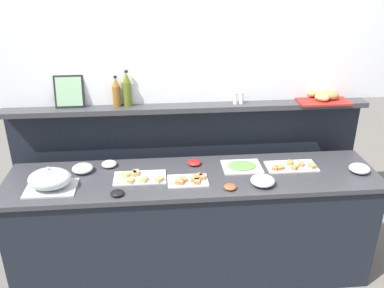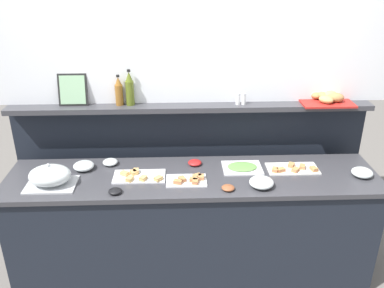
# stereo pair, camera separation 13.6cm
# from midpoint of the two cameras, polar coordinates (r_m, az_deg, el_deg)

# --- Properties ---
(ground_plane) EXTENTS (12.00, 12.00, 0.00)m
(ground_plane) POSITION_cam_midpoint_polar(r_m,az_deg,el_deg) (3.95, -1.64, -11.43)
(ground_plane) COLOR slate
(buffet_counter) EXTENTS (2.69, 0.61, 0.88)m
(buffet_counter) POSITION_cam_midpoint_polar(r_m,az_deg,el_deg) (3.21, -1.03, -11.31)
(buffet_counter) COLOR black
(buffet_counter) RESTS_ON ground_plane
(back_ledge_unit) EXTENTS (2.82, 0.22, 1.28)m
(back_ledge_unit) POSITION_cam_midpoint_polar(r_m,az_deg,el_deg) (3.49, -1.65, -3.63)
(back_ledge_unit) COLOR black
(back_ledge_unit) RESTS_ON ground_plane
(upper_wall_panel) EXTENTS (3.42, 0.08, 1.32)m
(upper_wall_panel) POSITION_cam_midpoint_polar(r_m,az_deg,el_deg) (3.13, -1.97, 17.53)
(upper_wall_panel) COLOR white
(upper_wall_panel) RESTS_ON back_ledge_unit
(sandwich_platter_rear) EXTENTS (0.38, 0.19, 0.04)m
(sandwich_platter_rear) POSITION_cam_midpoint_polar(r_m,az_deg,el_deg) (3.15, 12.42, -3.03)
(sandwich_platter_rear) COLOR white
(sandwich_platter_rear) RESTS_ON buffet_counter
(sandwich_platter_side) EXTENTS (0.37, 0.20, 0.04)m
(sandwich_platter_side) POSITION_cam_midpoint_polar(r_m,az_deg,el_deg) (2.95, -8.61, -4.61)
(sandwich_platter_side) COLOR silver
(sandwich_platter_side) RESTS_ON buffet_counter
(sandwich_platter_front) EXTENTS (0.28, 0.18, 0.04)m
(sandwich_platter_front) POSITION_cam_midpoint_polar(r_m,az_deg,el_deg) (2.89, -1.68, -5.04)
(sandwich_platter_front) COLOR silver
(sandwich_platter_front) RESTS_ON buffet_counter
(cold_cuts_platter) EXTENTS (0.29, 0.23, 0.02)m
(cold_cuts_platter) POSITION_cam_midpoint_polar(r_m,az_deg,el_deg) (3.09, 5.66, -3.09)
(cold_cuts_platter) COLOR silver
(cold_cuts_platter) RESTS_ON buffet_counter
(serving_cloche) EXTENTS (0.34, 0.24, 0.17)m
(serving_cloche) POSITION_cam_midpoint_polar(r_m,az_deg,el_deg) (2.95, -20.37, -4.68)
(serving_cloche) COLOR #B7BABF
(serving_cloche) RESTS_ON buffet_counter
(glass_bowl_large) EXTENTS (0.17, 0.17, 0.07)m
(glass_bowl_large) POSITION_cam_midpoint_polar(r_m,az_deg,el_deg) (2.87, 8.43, -5.11)
(glass_bowl_large) COLOR silver
(glass_bowl_large) RESTS_ON buffet_counter
(glass_bowl_medium) EXTENTS (0.15, 0.15, 0.06)m
(glass_bowl_medium) POSITION_cam_midpoint_polar(r_m,az_deg,el_deg) (3.21, 21.07, -3.24)
(glass_bowl_medium) COLOR silver
(glass_bowl_medium) RESTS_ON buffet_counter
(glass_bowl_small) EXTENTS (0.11, 0.11, 0.05)m
(glass_bowl_small) POSITION_cam_midpoint_polar(r_m,az_deg,el_deg) (3.16, -12.62, -2.76)
(glass_bowl_small) COLOR silver
(glass_bowl_small) RESTS_ON buffet_counter
(glass_bowl_extra) EXTENTS (0.15, 0.15, 0.06)m
(glass_bowl_extra) POSITION_cam_midpoint_polar(r_m,az_deg,el_deg) (3.12, -16.13, -3.32)
(glass_bowl_extra) COLOR silver
(glass_bowl_extra) RESTS_ON buffet_counter
(condiment_bowl_teal) EXTENTS (0.09, 0.09, 0.03)m
(condiment_bowl_teal) POSITION_cam_midpoint_polar(r_m,az_deg,el_deg) (2.81, 3.92, -5.96)
(condiment_bowl_teal) COLOR brown
(condiment_bowl_teal) RESTS_ON buffet_counter
(condiment_bowl_red) EXTENTS (0.10, 0.10, 0.04)m
(condiment_bowl_red) POSITION_cam_midpoint_polar(r_m,az_deg,el_deg) (3.11, -0.93, -2.60)
(condiment_bowl_red) COLOR red
(condiment_bowl_red) RESTS_ON buffet_counter
(condiment_bowl_dark) EXTENTS (0.09, 0.09, 0.03)m
(condiment_bowl_dark) POSITION_cam_midpoint_polar(r_m,az_deg,el_deg) (2.79, -11.71, -6.69)
(condiment_bowl_dark) COLOR black
(condiment_bowl_dark) RESTS_ON buffet_counter
(olive_oil_bottle) EXTENTS (0.06, 0.06, 0.28)m
(olive_oil_bottle) POSITION_cam_midpoint_polar(r_m,az_deg,el_deg) (3.17, -10.18, 7.33)
(olive_oil_bottle) COLOR #56661E
(olive_oil_bottle) RESTS_ON back_ledge_unit
(vinegar_bottle_amber) EXTENTS (0.06, 0.06, 0.24)m
(vinegar_bottle_amber) POSITION_cam_midpoint_polar(r_m,az_deg,el_deg) (3.19, -11.65, 6.94)
(vinegar_bottle_amber) COLOR #8E5B23
(vinegar_bottle_amber) RESTS_ON back_ledge_unit
(salt_shaker) EXTENTS (0.03, 0.03, 0.09)m
(salt_shaker) POSITION_cam_midpoint_polar(r_m,az_deg,el_deg) (3.21, 4.85, 6.31)
(salt_shaker) COLOR white
(salt_shaker) RESTS_ON back_ledge_unit
(pepper_shaker) EXTENTS (0.03, 0.03, 0.09)m
(pepper_shaker) POSITION_cam_midpoint_polar(r_m,az_deg,el_deg) (3.21, 5.63, 6.33)
(pepper_shaker) COLOR white
(pepper_shaker) RESTS_ON back_ledge_unit
(bread_basket) EXTENTS (0.40, 0.29, 0.08)m
(bread_basket) POSITION_cam_midpoint_polar(r_m,az_deg,el_deg) (3.42, 16.53, 6.44)
(bread_basket) COLOR #B2231E
(bread_basket) RESTS_ON back_ledge_unit
(framed_picture) EXTENTS (0.22, 0.06, 0.24)m
(framed_picture) POSITION_cam_midpoint_polar(r_m,az_deg,el_deg) (3.25, -17.82, 6.91)
(framed_picture) COLOR black
(framed_picture) RESTS_ON back_ledge_unit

